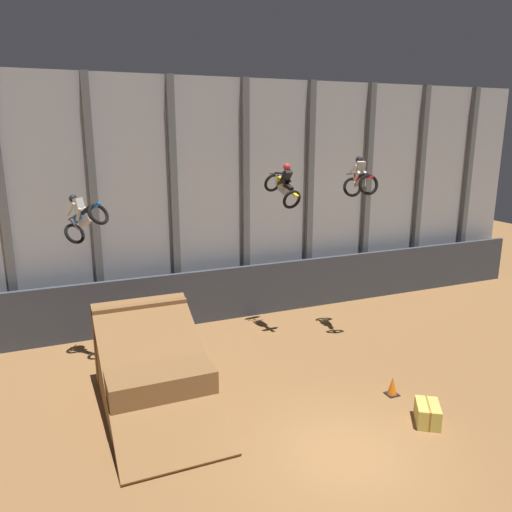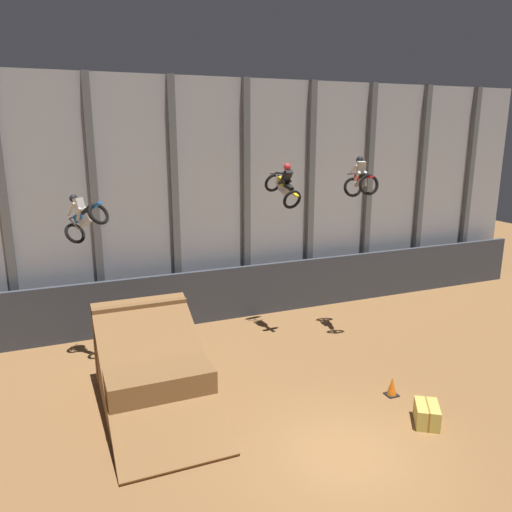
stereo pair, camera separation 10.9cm
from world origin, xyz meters
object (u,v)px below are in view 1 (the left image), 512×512
Objects in this scene: rider_bike_left_air at (83,218)px; rider_bike_right_air at (360,180)px; hay_bale_trackside at (427,413)px; traffic_cone_near_ramp at (392,386)px; rider_bike_center_air at (283,185)px; dirt_ramp at (152,370)px.

rider_bike_left_air is 9.63m from rider_bike_right_air.
rider_bike_left_air is at bearing 137.02° from hay_bale_trackside.
traffic_cone_near_ramp is (-1.50, -4.39, -5.69)m from rider_bike_right_air.
traffic_cone_near_ramp is 1.58m from hay_bale_trackside.
hay_bale_trackside is at bearing -79.59° from rider_bike_left_air.
rider_bike_right_air reaches higher than rider_bike_center_air.
hay_bale_trackside is (6.58, -4.17, -0.63)m from dirt_ramp.
rider_bike_center_air is 9.05m from hay_bale_trackside.
traffic_cone_near_ramp is at bearing -21.32° from dirt_ramp.
dirt_ramp is 3.00× the size of rider_bike_left_air.
rider_bike_right_air is at bearing 71.16° from traffic_cone_near_ramp.
rider_bike_right_air is 1.65× the size of hay_bale_trackside.
rider_bike_left_air reaches higher than traffic_cone_near_ramp.
hay_bale_trackside is (7.91, -7.37, -4.71)m from rider_bike_left_air.
rider_bike_left_air reaches higher than hay_bale_trackside.
dirt_ramp reaches higher than hay_bale_trackside.
traffic_cone_near_ramp is (6.64, -2.59, -0.63)m from dirt_ramp.
traffic_cone_near_ramp is (7.97, -5.79, -4.71)m from rider_bike_left_air.
rider_bike_left_air is 11.79m from hay_bale_trackside.
dirt_ramp is 9.18× the size of traffic_cone_near_ramp.
hay_bale_trackside is at bearing -32.39° from dirt_ramp.
rider_bike_center_air is at bearing 164.89° from rider_bike_right_air.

